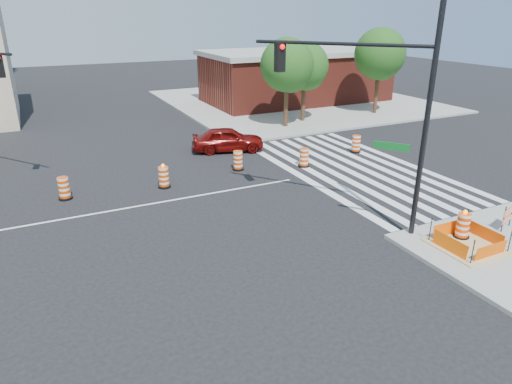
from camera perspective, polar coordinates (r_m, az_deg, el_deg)
ground at (r=20.43m, az=-13.08°, el=-1.48°), size 120.00×120.00×0.00m
sidewalk_ne at (r=43.22m, az=4.93°, el=11.27°), size 22.00×22.00×0.15m
crosswalk_east at (r=24.94m, az=12.09°, el=2.89°), size 6.75×13.50×0.01m
lane_centerline at (r=20.43m, az=-13.08°, el=-1.47°), size 14.00×0.12×0.01m
excavation_pit at (r=17.71m, az=24.91°, el=-6.00°), size 2.20×2.20×0.90m
brick_storefront at (r=42.88m, az=5.03°, el=14.22°), size 16.50×8.50×4.60m
red_coupe at (r=27.40m, az=-3.55°, el=6.60°), size 4.57×2.87×1.45m
signal_pole_se at (r=16.75m, az=14.78°, el=12.04°), size 4.08×5.20×8.56m
pit_drum at (r=18.09m, az=24.43°, el=-3.95°), size 0.57×0.57×1.12m
barricade at (r=19.59m, az=28.97°, el=-2.54°), size 0.84×0.29×1.02m
tree_north_c at (r=32.49m, az=3.92°, el=15.19°), size 3.67×3.67×6.23m
tree_north_d at (r=34.43m, az=6.11°, el=15.08°), size 3.47×3.46×5.88m
tree_north_e at (r=38.21m, az=15.21°, el=15.98°), size 3.95×3.95×6.72m
median_drum_2 at (r=21.99m, az=-22.85°, el=0.35°), size 0.60×0.60×1.02m
median_drum_3 at (r=22.05m, az=-11.45°, el=1.76°), size 0.60×0.60×1.18m
median_drum_4 at (r=24.08m, az=-2.27°, el=3.88°), size 0.60×0.60×1.02m
median_drum_5 at (r=24.70m, az=6.02°, el=4.23°), size 0.60×0.60×1.02m
median_drum_6 at (r=27.81m, az=12.40°, el=5.83°), size 0.60×0.60×1.02m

